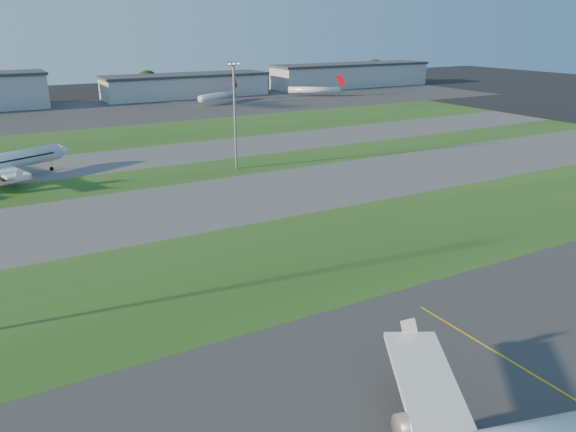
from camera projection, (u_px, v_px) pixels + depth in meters
grass_strip_a at (299, 256)px, 86.94m from camera, size 300.00×34.00×0.01m
taxiway_a at (216, 201)px, 114.11m from camera, size 300.00×32.00×0.01m
grass_strip_b at (176, 174)px, 134.69m from camera, size 300.00×18.00×0.01m
taxiway_b at (150, 157)px, 152.80m from camera, size 300.00×26.00×0.01m
grass_strip_c at (120, 137)px, 179.98m from camera, size 300.00×40.00×0.01m
apron_far at (84, 113)px, 229.38m from camera, size 400.00×80.00×0.01m
mini_jet_near at (219, 96)px, 256.61m from camera, size 25.53×15.99×9.48m
mini_jet_far at (315, 90)px, 280.47m from camera, size 25.05×16.83×9.48m
light_mast_centre at (235, 109)px, 135.27m from camera, size 3.20×0.70×25.80m
hangar_east at (186, 85)px, 277.94m from camera, size 81.60×23.00×11.20m
hangar_far_east at (351, 75)px, 324.30m from camera, size 96.90×23.00×13.20m
tree_mid_west at (18, 91)px, 251.92m from camera, size 9.90×9.90×10.80m
tree_mid_east at (148, 82)px, 282.08m from camera, size 11.55×11.55×12.60m
tree_east at (280, 77)px, 315.66m from camera, size 10.45×10.45×11.40m
tree_far_east at (375, 70)px, 351.21m from camera, size 12.65×12.65×13.80m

